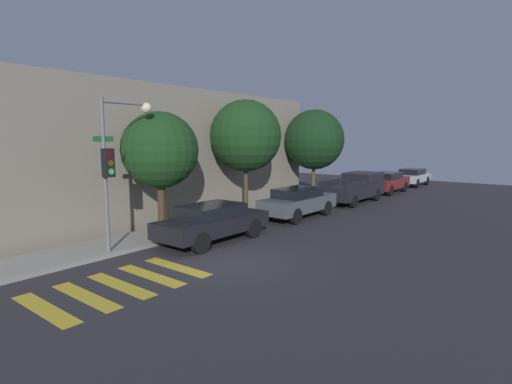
% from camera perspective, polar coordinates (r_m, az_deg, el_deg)
% --- Properties ---
extents(ground_plane, '(60.00, 60.00, 0.00)m').
position_cam_1_polar(ground_plane, '(12.67, -3.98, -9.84)').
color(ground_plane, '#2D2B30').
extents(sidewalk, '(26.00, 2.11, 0.14)m').
position_cam_1_polar(sidewalk, '(15.75, -15.53, -6.38)').
color(sidewalk, gray).
rests_on(sidewalk, ground).
extents(building_row, '(26.00, 6.00, 6.13)m').
position_cam_1_polar(building_row, '(19.12, -23.73, 4.75)').
color(building_row, gray).
rests_on(building_row, ground).
extents(crosswalk, '(4.26, 2.60, 0.00)m').
position_cam_1_polar(crosswalk, '(11.26, -18.81, -12.49)').
color(crosswalk, gold).
rests_on(crosswalk, ground).
extents(traffic_light_pole, '(2.20, 0.56, 5.10)m').
position_cam_1_polar(traffic_light_pole, '(13.69, -19.26, 5.44)').
color(traffic_light_pole, slate).
rests_on(traffic_light_pole, ground).
extents(sedan_near_corner, '(4.52, 1.84, 1.41)m').
position_cam_1_polar(sedan_near_corner, '(14.89, -6.24, -4.19)').
color(sedan_near_corner, black).
rests_on(sedan_near_corner, ground).
extents(sedan_middle, '(4.55, 1.75, 1.47)m').
position_cam_1_polar(sedan_middle, '(19.41, 6.05, -1.37)').
color(sedan_middle, '#4C5156').
rests_on(sedan_middle, ground).
extents(pickup_truck, '(5.29, 1.97, 1.74)m').
position_cam_1_polar(pickup_truck, '(24.90, 13.90, 0.66)').
color(pickup_truck, black).
rests_on(pickup_truck, ground).
extents(sedan_far_end, '(4.59, 1.75, 1.48)m').
position_cam_1_polar(sedan_far_end, '(29.83, 18.22, 1.41)').
color(sedan_far_end, maroon).
rests_on(sedan_far_end, ground).
extents(sedan_tail_of_row, '(4.36, 1.74, 1.41)m').
position_cam_1_polar(sedan_tail_of_row, '(35.16, 21.45, 2.07)').
color(sedan_tail_of_row, '#B7BABF').
rests_on(sedan_tail_of_row, ground).
extents(tree_near_corner, '(2.93, 2.93, 4.84)m').
position_cam_1_polar(tree_near_corner, '(15.74, -13.55, 5.79)').
color(tree_near_corner, '#42301E').
rests_on(tree_near_corner, ground).
extents(tree_midblock, '(3.43, 3.43, 5.67)m').
position_cam_1_polar(tree_midblock, '(19.28, -1.48, 7.99)').
color(tree_midblock, '#4C3823').
rests_on(tree_midblock, ground).
extents(tree_far_end, '(3.61, 3.61, 5.57)m').
position_cam_1_polar(tree_far_end, '(24.55, 8.31, 7.39)').
color(tree_far_end, brown).
rests_on(tree_far_end, ground).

